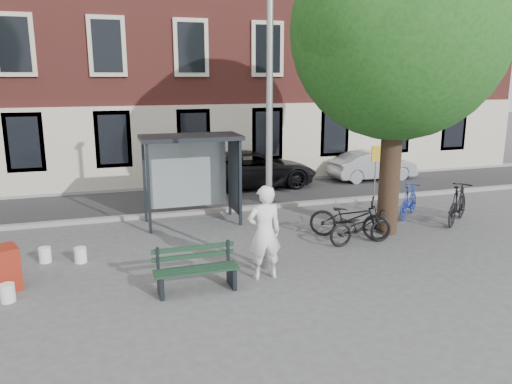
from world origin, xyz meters
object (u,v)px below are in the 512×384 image
object	(u,v)px
car_dark	(252,169)
notice_sign	(376,163)
lamppost	(269,146)
bike_a	(361,227)
painter	(264,232)
car_silver	(373,166)
bike_b	(409,201)
bench	(196,271)
bike_c	(350,218)
bike_d	(458,204)
bus_shelter	(204,158)

from	to	relation	value
car_dark	notice_sign	bearing A→B (deg)	-152.21
lamppost	bike_a	world-z (taller)	lamppost
painter	lamppost	bearing A→B (deg)	-117.93
car_silver	bike_b	bearing A→B (deg)	158.78
lamppost	car_silver	bearing A→B (deg)	47.48
bench	car_dark	xyz separation A→B (m)	(3.98, 9.06, 0.31)
bike_c	car_silver	size ratio (longest dim) A/B	0.58
bike_d	car_dark	distance (m)	7.94
bench	car_silver	size ratio (longest dim) A/B	0.47
bus_shelter	painter	world-z (taller)	bus_shelter
bike_a	car_dark	bearing A→B (deg)	2.07
lamppost	painter	distance (m)	1.86
painter	car_dark	bearing A→B (deg)	-105.46
notice_sign	car_silver	bearing A→B (deg)	51.00
lamppost	bike_b	size ratio (longest dim) A/B	3.57
bus_shelter	bike_d	distance (m)	7.62
lamppost	bike_c	xyz separation A→B (m)	(2.76, 1.36, -2.22)
painter	car_silver	size ratio (longest dim) A/B	0.55
lamppost	bike_c	bearing A→B (deg)	26.24
painter	notice_sign	xyz separation A→B (m)	(5.04, 4.02, 0.57)
bike_a	bike_c	distance (m)	0.55
bench	car_silver	bearing A→B (deg)	42.65
bus_shelter	bike_c	distance (m)	4.55
bike_a	car_silver	world-z (taller)	car_silver
bike_c	notice_sign	bearing A→B (deg)	-9.14
bus_shelter	painter	bearing A→B (deg)	-85.91
bike_b	notice_sign	xyz separation A→B (m)	(-0.75, 0.80, 1.08)
bench	bike_a	distance (m)	4.86
bus_shelter	bench	size ratio (longest dim) A/B	1.66
bike_c	car_silver	world-z (taller)	car_silver
bike_c	notice_sign	world-z (taller)	notice_sign
bike_c	car_dark	xyz separation A→B (m)	(-0.59, 6.99, 0.15)
lamppost	notice_sign	bearing A→B (deg)	36.30
painter	car_dark	size ratio (longest dim) A/B	0.40
bike_a	car_dark	size ratio (longest dim) A/B	0.35
bike_d	car_dark	bearing A→B (deg)	-5.07
bike_b	bike_d	bearing A→B (deg)	-176.43
lamppost	bike_d	bearing A→B (deg)	14.55
bus_shelter	bike_b	size ratio (longest dim) A/B	1.66
bike_c	bike_a	bearing A→B (deg)	-140.95
bench	bike_a	size ratio (longest dim) A/B	0.95
painter	notice_sign	distance (m)	6.48
bike_a	bike_d	world-z (taller)	bike_d
bus_shelter	notice_sign	world-z (taller)	bus_shelter
bike_a	car_dark	xyz separation A→B (m)	(-0.64, 7.52, 0.24)
painter	bike_a	bearing A→B (deg)	-156.42
bike_b	lamppost	bearing A→B (deg)	75.31
bike_c	car_silver	bearing A→B (deg)	-0.69
bus_shelter	bike_d	xyz separation A→B (m)	(7.11, -2.42, -1.33)
bike_b	car_silver	xyz separation A→B (m)	(1.90, 5.39, 0.09)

